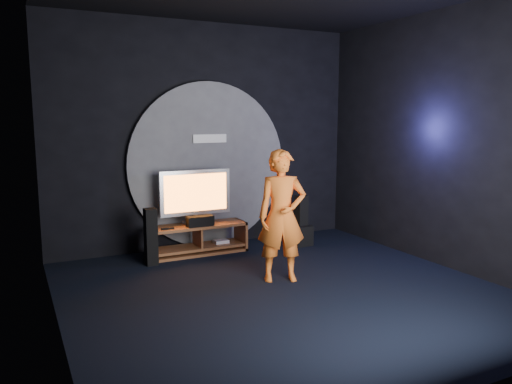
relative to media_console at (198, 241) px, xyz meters
The scene contains 14 objects.
floor 2.09m from the media_console, 80.50° to the right, with size 5.00×5.00×0.00m, color black.
back_wall 1.66m from the media_console, 52.67° to the left, with size 5.00×0.04×3.50m, color black.
front_wall 4.82m from the media_console, 85.69° to the right, with size 5.00×0.04×3.50m, color black.
left_wall 3.36m from the media_console, 136.45° to the right, with size 0.04×5.00×3.50m, color black.
right_wall 3.83m from the media_console, 35.79° to the right, with size 0.04×5.00×3.50m, color black.
wall_disc_panel 1.22m from the media_console, 48.92° to the left, with size 2.60×0.11×2.60m.
media_console is the anchor object (origin of this frame).
tv 0.71m from the media_console, 95.76° to the left, with size 1.10×0.22×0.82m.
center_speaker 0.35m from the media_console, 93.20° to the right, with size 0.40×0.15×0.15m, color black.
remote 0.58m from the media_console, 166.58° to the right, with size 0.18×0.05×0.02m, color black.
tower_speaker_left 0.85m from the media_console, 162.14° to the right, with size 0.16×0.18×0.80m, color black.
tower_speaker_right 1.72m from the media_console, ahead, with size 0.16×0.18×0.80m, color black.
subwoofer 1.69m from the media_console, ahead, with size 0.29×0.29×0.32m, color black.
player 1.84m from the media_console, 72.28° to the right, with size 0.61×0.40×1.66m, color orange.
Camera 1 is at (-2.84, -4.93, 2.08)m, focal length 35.00 mm.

